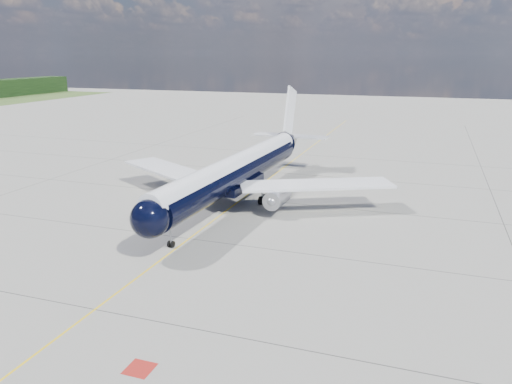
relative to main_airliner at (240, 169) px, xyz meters
The scene contains 4 objects.
ground 7.41m from the main_airliner, 90.82° to the left, with size 320.00×320.00×0.00m, color gray.
taxiway_centerline 4.21m from the main_airliner, 94.19° to the left, with size 0.16×160.00×0.01m, color yellow.
red_marking 34.69m from the main_airliner, 78.77° to the right, with size 1.60×1.60×0.01m, color maroon.
main_airliner is the anchor object (origin of this frame).
Camera 1 is at (21.48, -31.56, 17.72)m, focal length 35.00 mm.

